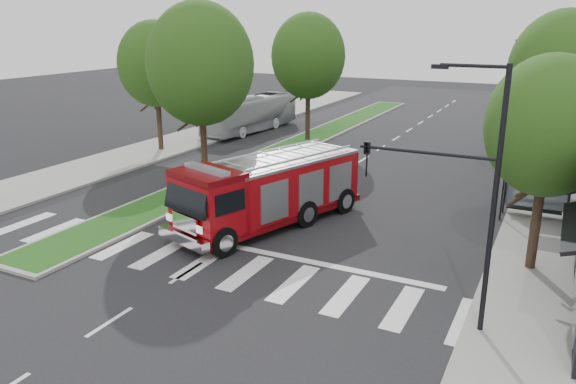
{
  "coord_description": "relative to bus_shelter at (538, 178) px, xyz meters",
  "views": [
    {
      "loc": [
        11.99,
        -19.49,
        9.07
      ],
      "look_at": [
        1.41,
        1.73,
        1.8
      ],
      "focal_mm": 35.0,
      "sensor_mm": 36.0,
      "label": 1
    }
  ],
  "objects": [
    {
      "name": "tree_right_mid",
      "position": [
        0.3,
        5.85,
        4.45
      ],
      "size": [
        5.6,
        5.6,
        9.72
      ],
      "color": "black",
      "rests_on": "ground"
    },
    {
      "name": "ground",
      "position": [
        -11.2,
        -8.15,
        -2.04
      ],
      "size": [
        140.0,
        140.0,
        0.0
      ],
      "primitive_type": "plane",
      "color": "black",
      "rests_on": "ground"
    },
    {
      "name": "median",
      "position": [
        -17.2,
        9.85,
        -1.96
      ],
      "size": [
        3.0,
        50.0,
        0.15
      ],
      "color": "gray",
      "rests_on": "ground"
    },
    {
      "name": "streetlight_right_far",
      "position": [
        -0.85,
        11.85,
        2.44
      ],
      "size": [
        2.11,
        0.2,
        8.0
      ],
      "color": "black",
      "rests_on": "ground"
    },
    {
      "name": "streetlight_right_near",
      "position": [
        -1.59,
        -11.65,
        2.63
      ],
      "size": [
        4.08,
        0.22,
        8.0
      ],
      "color": "black",
      "rests_on": "ground"
    },
    {
      "name": "sidewalk_left",
      "position": [
        -25.7,
        1.85,
        -1.96
      ],
      "size": [
        5.0,
        80.0,
        0.15
      ],
      "primitive_type": "cube",
      "color": "gray",
      "rests_on": "ground"
    },
    {
      "name": "bus_shelter",
      "position": [
        0.0,
        0.0,
        0.0
      ],
      "size": [
        3.2,
        1.6,
        2.61
      ],
      "color": "black",
      "rests_on": "ground"
    },
    {
      "name": "fire_engine",
      "position": [
        -10.84,
        -6.19,
        -0.4
      ],
      "size": [
        5.86,
        10.27,
        3.42
      ],
      "rotation": [
        0.0,
        0.0,
        -0.32
      ],
      "color": "#5A0408",
      "rests_on": "ground"
    },
    {
      "name": "tree_left_mid",
      "position": [
        -25.2,
        3.85,
        4.12
      ],
      "size": [
        5.2,
        5.2,
        9.16
      ],
      "color": "black",
      "rests_on": "ground"
    },
    {
      "name": "tree_right_far",
      "position": [
        0.3,
        15.85,
        3.8
      ],
      "size": [
        5.0,
        5.0,
        8.73
      ],
      "color": "black",
      "rests_on": "ground"
    },
    {
      "name": "city_bus",
      "position": [
        -23.2,
        13.37,
        -0.53
      ],
      "size": [
        3.44,
        10.98,
        3.01
      ],
      "primitive_type": "imported",
      "rotation": [
        0.0,
        0.0,
        -0.08
      ],
      "color": "#B1B0B5",
      "rests_on": "ground"
    },
    {
      "name": "tree_median_near",
      "position": [
        -17.2,
        -2.15,
        4.77
      ],
      "size": [
        5.8,
        5.8,
        10.16
      ],
      "color": "black",
      "rests_on": "ground"
    },
    {
      "name": "tree_right_near",
      "position": [
        0.3,
        -6.15,
        3.47
      ],
      "size": [
        4.4,
        4.4,
        8.05
      ],
      "color": "black",
      "rests_on": "ground"
    },
    {
      "name": "tree_median_far",
      "position": [
        -17.2,
        11.85,
        4.45
      ],
      "size": [
        5.6,
        5.6,
        9.72
      ],
      "color": "black",
      "rests_on": "ground"
    },
    {
      "name": "sidewalk_right",
      "position": [
        1.3,
        1.85,
        -1.96
      ],
      "size": [
        5.0,
        80.0,
        0.15
      ],
      "primitive_type": "cube",
      "color": "gray",
      "rests_on": "ground"
    }
  ]
}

